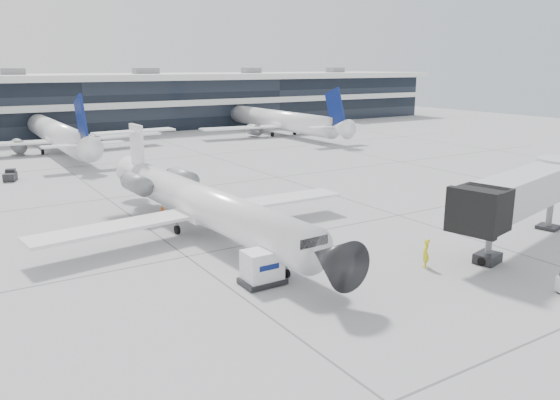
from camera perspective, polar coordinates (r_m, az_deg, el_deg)
ground at (r=42.99m, az=2.66°, el=-3.52°), size 220.00×220.00×0.00m
terminal at (r=118.21m, az=-21.02°, el=9.15°), size 170.00×22.00×10.00m
bg_jet_center at (r=90.84m, az=-22.18°, el=4.71°), size 32.00×40.00×9.60m
bg_jet_right at (r=105.35m, az=-0.21°, el=6.85°), size 32.00×40.00×9.60m
regional_jet at (r=42.54m, az=-8.18°, el=-0.26°), size 25.91×32.33×7.47m
jet_bridge at (r=43.86m, az=24.69°, el=1.06°), size 17.28×6.81×5.58m
ramp_worker at (r=36.88m, az=14.96°, el=-5.40°), size 0.83×0.80×1.92m
cargo_uld at (r=32.97m, az=-1.87°, el=-7.07°), size 2.56×1.90×2.09m
traffic_cone at (r=50.85m, az=-12.20°, el=-0.79°), size 0.35×0.35×0.52m
far_tug at (r=69.78m, az=-26.36°, el=2.29°), size 1.79×2.31×1.29m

